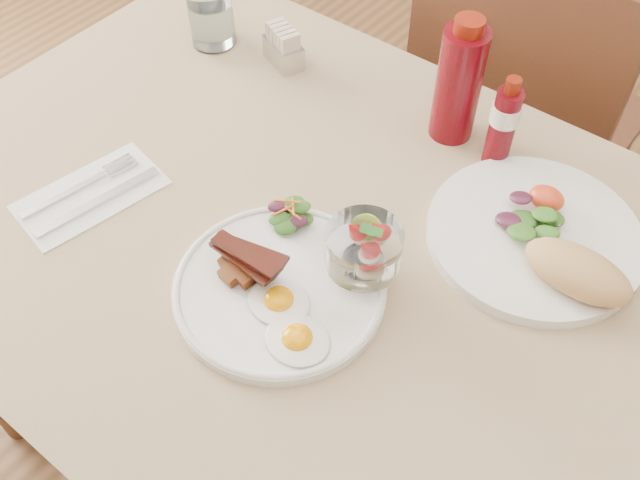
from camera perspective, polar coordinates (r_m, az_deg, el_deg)
table at (r=1.06m, az=0.43°, el=-3.21°), size 1.33×0.88×0.75m
chair_far at (r=1.58m, az=15.47°, el=9.26°), size 0.42×0.42×0.93m
main_plate at (r=0.94m, az=-3.23°, el=-3.92°), size 0.28×0.28×0.02m
fried_eggs at (r=0.89m, az=-2.58°, el=-6.34°), size 0.15×0.11×0.02m
bacon_potato_pile at (r=0.92m, az=-5.99°, el=-1.83°), size 0.12×0.07×0.05m
side_salad at (r=0.99m, az=-2.40°, el=1.95°), size 0.07×0.06×0.04m
fruit_cup at (r=0.90m, az=3.55°, el=-0.68°), size 0.10×0.10×0.10m
second_plate at (r=1.02m, az=17.53°, el=-0.16°), size 0.31×0.30×0.08m
ketchup_bottle at (r=1.11m, az=11.04°, el=12.24°), size 0.09×0.09×0.21m
hot_sauce_bottle at (r=1.09m, az=14.46°, el=9.03°), size 0.06×0.06×0.15m
sugar_caddy at (r=1.28m, az=-2.94°, el=15.08°), size 0.09×0.07×0.07m
water_glass at (r=1.33m, az=-8.74°, el=17.52°), size 0.08×0.08×0.14m
napkin_cutlery at (r=1.10m, az=-17.89°, el=3.45°), size 0.15×0.23×0.01m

